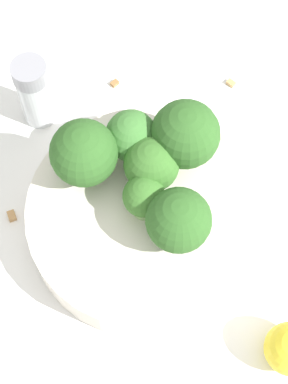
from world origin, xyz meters
TOP-DOWN VIEW (x-y plane):
  - ground_plane at (0.00, 0.00)m, footprint 3.00×3.00m
  - bowl at (0.00, 0.00)m, footprint 0.19×0.19m
  - broccoli_floret_0 at (0.03, 0.01)m, footprint 0.05×0.05m
  - broccoli_floret_1 at (-0.00, 0.00)m, footprint 0.03×0.03m
  - broccoli_floret_2 at (-0.02, 0.02)m, footprint 0.04×0.04m
  - broccoli_floret_3 at (-0.05, -0.02)m, footprint 0.05×0.05m
  - broccoli_floret_4 at (-0.02, 0.05)m, footprint 0.06×0.06m
  - broccoli_floret_5 at (-0.05, 0.02)m, footprint 0.04×0.04m
  - pepper_shaker at (-0.15, -0.01)m, footprint 0.03×0.03m
  - almond_crumb_0 at (-0.13, 0.06)m, footprint 0.01×0.01m
  - almond_crumb_1 at (-0.07, -0.09)m, footprint 0.01×0.01m
  - almond_crumb_2 at (-0.07, 0.15)m, footprint 0.01×0.01m

SIDE VIEW (x-z plane):
  - ground_plane at x=0.00m, z-range 0.00..0.00m
  - almond_crumb_0 at x=-0.13m, z-range 0.00..0.01m
  - almond_crumb_2 at x=-0.07m, z-range 0.00..0.01m
  - almond_crumb_1 at x=-0.07m, z-range 0.00..0.01m
  - bowl at x=0.00m, z-range 0.00..0.04m
  - pepper_shaker at x=-0.15m, z-range 0.00..0.08m
  - broccoli_floret_1 at x=0.00m, z-range 0.04..0.08m
  - broccoli_floret_2 at x=-0.02m, z-range 0.04..0.09m
  - broccoli_floret_5 at x=-0.05m, z-range 0.04..0.09m
  - broccoli_floret_0 at x=0.03m, z-range 0.04..0.09m
  - broccoli_floret_3 at x=-0.05m, z-range 0.04..0.10m
  - broccoli_floret_4 at x=-0.02m, z-range 0.04..0.10m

